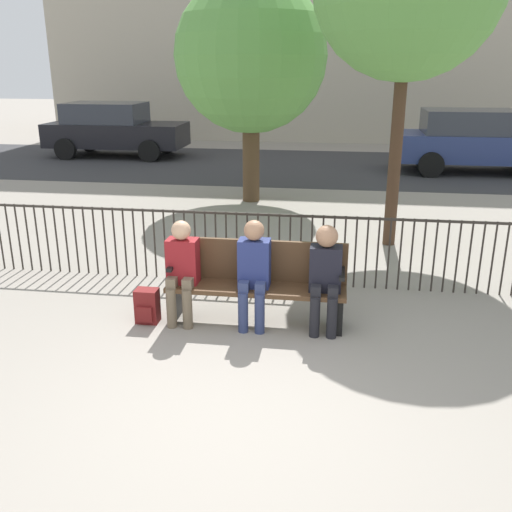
{
  "coord_description": "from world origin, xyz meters",
  "views": [
    {
      "loc": [
        0.84,
        -4.03,
        2.78
      ],
      "look_at": [
        0.0,
        1.73,
        0.8
      ],
      "focal_mm": 40.0,
      "sensor_mm": 36.0,
      "label": 1
    }
  ],
  "objects_px": {
    "seated_person_2": "(325,272)",
    "parked_car_1": "(114,129)",
    "tree_0": "(251,56)",
    "backpack": "(147,306)",
    "seated_person_1": "(254,268)",
    "parked_car_0": "(476,140)",
    "park_bench": "(257,279)",
    "seated_person_0": "(182,266)"
  },
  "relations": [
    {
      "from": "seated_person_1",
      "to": "backpack",
      "type": "height_order",
      "value": "seated_person_1"
    },
    {
      "from": "park_bench",
      "to": "parked_car_0",
      "type": "distance_m",
      "value": 10.83
    },
    {
      "from": "tree_0",
      "to": "backpack",
      "type": "bearing_deg",
      "value": -92.31
    },
    {
      "from": "backpack",
      "to": "park_bench",
      "type": "bearing_deg",
      "value": 10.34
    },
    {
      "from": "parked_car_1",
      "to": "backpack",
      "type": "bearing_deg",
      "value": -66.92
    },
    {
      "from": "park_bench",
      "to": "tree_0",
      "type": "relative_size",
      "value": 0.45
    },
    {
      "from": "seated_person_2",
      "to": "parked_car_1",
      "type": "height_order",
      "value": "parked_car_1"
    },
    {
      "from": "tree_0",
      "to": "parked_car_1",
      "type": "xyz_separation_m",
      "value": [
        -5.09,
        5.32,
        -2.05
      ]
    },
    {
      "from": "tree_0",
      "to": "parked_car_1",
      "type": "relative_size",
      "value": 1.05
    },
    {
      "from": "seated_person_0",
      "to": "parked_car_0",
      "type": "height_order",
      "value": "parked_car_0"
    },
    {
      "from": "seated_person_2",
      "to": "tree_0",
      "type": "height_order",
      "value": "tree_0"
    },
    {
      "from": "seated_person_2",
      "to": "tree_0",
      "type": "relative_size",
      "value": 0.27
    },
    {
      "from": "seated_person_1",
      "to": "parked_car_0",
      "type": "relative_size",
      "value": 0.29
    },
    {
      "from": "park_bench",
      "to": "seated_person_2",
      "type": "bearing_deg",
      "value": -9.95
    },
    {
      "from": "seated_person_0",
      "to": "parked_car_1",
      "type": "xyz_separation_m",
      "value": [
        -5.25,
        11.29,
        0.19
      ]
    },
    {
      "from": "park_bench",
      "to": "backpack",
      "type": "height_order",
      "value": "park_bench"
    },
    {
      "from": "seated_person_2",
      "to": "parked_car_0",
      "type": "distance_m",
      "value": 10.67
    },
    {
      "from": "seated_person_1",
      "to": "parked_car_0",
      "type": "distance_m",
      "value": 10.96
    },
    {
      "from": "seated_person_2",
      "to": "parked_car_1",
      "type": "bearing_deg",
      "value": 121.11
    },
    {
      "from": "park_bench",
      "to": "parked_car_0",
      "type": "bearing_deg",
      "value": 66.26
    },
    {
      "from": "parked_car_0",
      "to": "parked_car_1",
      "type": "height_order",
      "value": "same"
    },
    {
      "from": "seated_person_0",
      "to": "parked_car_1",
      "type": "distance_m",
      "value": 12.45
    },
    {
      "from": "backpack",
      "to": "parked_car_1",
      "type": "height_order",
      "value": "parked_car_1"
    },
    {
      "from": "parked_car_0",
      "to": "backpack",
      "type": "bearing_deg",
      "value": -118.81
    },
    {
      "from": "seated_person_1",
      "to": "seated_person_2",
      "type": "bearing_deg",
      "value": -0.08
    },
    {
      "from": "seated_person_1",
      "to": "parked_car_0",
      "type": "height_order",
      "value": "parked_car_0"
    },
    {
      "from": "backpack",
      "to": "tree_0",
      "type": "xyz_separation_m",
      "value": [
        0.24,
        6.06,
        2.7
      ]
    },
    {
      "from": "tree_0",
      "to": "seated_person_2",
      "type": "bearing_deg",
      "value": -73.93
    },
    {
      "from": "seated_person_2",
      "to": "tree_0",
      "type": "distance_m",
      "value": 6.59
    },
    {
      "from": "seated_person_0",
      "to": "seated_person_2",
      "type": "bearing_deg",
      "value": 0.04
    },
    {
      "from": "seated_person_2",
      "to": "seated_person_0",
      "type": "bearing_deg",
      "value": -179.96
    },
    {
      "from": "park_bench",
      "to": "tree_0",
      "type": "xyz_separation_m",
      "value": [
        -0.97,
        5.84,
        2.39
      ]
    },
    {
      "from": "park_bench",
      "to": "seated_person_0",
      "type": "bearing_deg",
      "value": -170.75
    },
    {
      "from": "park_bench",
      "to": "parked_car_0",
      "type": "height_order",
      "value": "parked_car_0"
    },
    {
      "from": "seated_person_2",
      "to": "tree_0",
      "type": "bearing_deg",
      "value": 106.07
    },
    {
      "from": "park_bench",
      "to": "seated_person_1",
      "type": "distance_m",
      "value": 0.22
    },
    {
      "from": "park_bench",
      "to": "tree_0",
      "type": "height_order",
      "value": "tree_0"
    },
    {
      "from": "seated_person_2",
      "to": "parked_car_0",
      "type": "bearing_deg",
      "value": 70.24
    },
    {
      "from": "seated_person_1",
      "to": "tree_0",
      "type": "distance_m",
      "value": 6.43
    },
    {
      "from": "seated_person_1",
      "to": "tree_0",
      "type": "relative_size",
      "value": 0.27
    },
    {
      "from": "tree_0",
      "to": "parked_car_1",
      "type": "distance_m",
      "value": 7.64
    },
    {
      "from": "seated_person_0",
      "to": "tree_0",
      "type": "relative_size",
      "value": 0.26
    }
  ]
}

